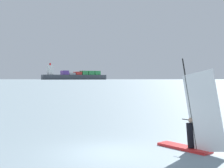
{
  "coord_description": "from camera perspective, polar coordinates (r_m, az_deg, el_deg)",
  "views": [
    {
      "loc": [
        1.13,
        -12.21,
        3.15
      ],
      "look_at": [
        -0.78,
        16.34,
        2.59
      ],
      "focal_mm": 46.57,
      "sensor_mm": 36.0,
      "label": 1
    }
  ],
  "objects": [
    {
      "name": "ground_plane",
      "position": [
        12.66,
        -1.45,
        -13.3
      ],
      "size": [
        4000.0,
        4000.0,
        0.0
      ],
      "primitive_type": "plane",
      "color": "gray"
    },
    {
      "name": "windsurfer",
      "position": [
        13.18,
        15.7,
        -8.48
      ],
      "size": [
        2.55,
        2.62,
        4.06
      ],
      "rotation": [
        0.0,
        0.0,
        2.34
      ],
      "color": "red",
      "rests_on": "ground_plane"
    },
    {
      "name": "distant_headland",
      "position": [
        1280.65,
        10.78,
        1.63
      ],
      "size": [
        791.58,
        512.11,
        29.99
      ],
      "primitive_type": "cube",
      "rotation": [
        0.0,
        0.0,
        -0.3
      ],
      "color": "#60665B",
      "rests_on": "ground_plane"
    },
    {
      "name": "cargo_ship",
      "position": [
        744.27,
        -7.31,
        1.64
      ],
      "size": [
        158.25,
        103.67,
        40.71
      ],
      "rotation": [
        0.0,
        0.0,
        0.49
      ],
      "color": "#3F444C",
      "rests_on": "ground_plane"
    }
  ]
}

